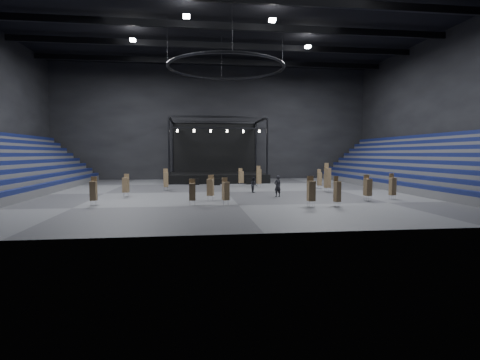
{
  "coord_description": "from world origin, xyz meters",
  "views": [
    {
      "loc": [
        -3.62,
        -39.45,
        4.04
      ],
      "look_at": [
        1.2,
        -2.0,
        1.4
      ],
      "focal_mm": 28.0,
      "sensor_mm": 36.0,
      "label": 1
    }
  ],
  "objects": [
    {
      "name": "flight_case_right",
      "position": [
        4.13,
        9.53,
        0.42
      ],
      "size": [
        1.4,
        1.06,
        0.84
      ],
      "primitive_type": "cube",
      "rotation": [
        0.0,
        0.0,
        -0.39
      ],
      "color": "black",
      "rests_on": "floor"
    },
    {
      "name": "floor",
      "position": [
        0.0,
        0.0,
        0.0
      ],
      "size": [
        50.0,
        50.0,
        0.0
      ],
      "primitive_type": "plane",
      "color": "#4B4C4E",
      "rests_on": "ground"
    },
    {
      "name": "ceiling",
      "position": [
        0.0,
        0.0,
        18.0
      ],
      "size": [
        50.0,
        42.0,
        0.2
      ],
      "primitive_type": "cube",
      "color": "black",
      "rests_on": "wall_back"
    },
    {
      "name": "chair_stack_9",
      "position": [
        10.65,
        -1.36,
        1.56
      ],
      "size": [
        0.67,
        0.67,
        3.08
      ],
      "rotation": [
        0.0,
        0.0,
        0.28
      ],
      "color": "silver",
      "rests_on": "floor"
    },
    {
      "name": "chair_stack_13",
      "position": [
        11.13,
        2.52,
        1.17
      ],
      "size": [
        0.45,
        0.45,
        2.26
      ],
      "rotation": [
        0.0,
        0.0,
        -0.02
      ],
      "color": "silver",
      "rests_on": "floor"
    },
    {
      "name": "chair_stack_0",
      "position": [
        4.42,
        5.11,
        1.34
      ],
      "size": [
        0.55,
        0.55,
        2.6
      ],
      "rotation": [
        0.0,
        0.0,
        0.14
      ],
      "color": "silver",
      "rests_on": "floor"
    },
    {
      "name": "wall_back",
      "position": [
        0.0,
        21.0,
        9.0
      ],
      "size": [
        50.0,
        0.2,
        18.0
      ],
      "primitive_type": "cube",
      "color": "black",
      "rests_on": "ground"
    },
    {
      "name": "flight_case_mid",
      "position": [
        -0.69,
        8.84,
        0.44
      ],
      "size": [
        1.41,
        0.85,
        0.89
      ],
      "primitive_type": "cube",
      "rotation": [
        0.0,
        0.0,
        0.14
      ],
      "color": "black",
      "rests_on": "floor"
    },
    {
      "name": "chair_stack_12",
      "position": [
        -2.05,
        -7.23,
        1.2
      ],
      "size": [
        0.67,
        0.67,
        2.24
      ],
      "rotation": [
        0.0,
        0.0,
        -0.32
      ],
      "color": "silver",
      "rests_on": "floor"
    },
    {
      "name": "crew_member",
      "position": [
        2.78,
        -0.96,
        0.8
      ],
      "size": [
        0.69,
        0.84,
        1.6
      ],
      "primitive_type": "imported",
      "rotation": [
        0.0,
        0.0,
        1.69
      ],
      "color": "black",
      "rests_on": "floor"
    },
    {
      "name": "chair_stack_6",
      "position": [
        11.38,
        -9.07,
        1.22
      ],
      "size": [
        0.61,
        0.61,
        2.26
      ],
      "rotation": [
        0.0,
        0.0,
        0.16
      ],
      "color": "silver",
      "rests_on": "floor"
    },
    {
      "name": "chair_stack_10",
      "position": [
        -9.83,
        -3.24,
        1.15
      ],
      "size": [
        0.62,
        0.62,
        2.16
      ],
      "rotation": [
        0.0,
        0.0,
        -0.27
      ],
      "color": "silver",
      "rests_on": "floor"
    },
    {
      "name": "chair_stack_7",
      "position": [
        -3.62,
        -10.08,
        1.12
      ],
      "size": [
        0.5,
        0.5,
        2.08
      ],
      "rotation": [
        0.0,
        0.0,
        0.01
      ],
      "color": "silver",
      "rests_on": "floor"
    },
    {
      "name": "roof_girders",
      "position": [
        0.0,
        -0.0,
        17.2
      ],
      "size": [
        49.0,
        30.35,
        0.7
      ],
      "color": "black",
      "rests_on": "ceiling"
    },
    {
      "name": "bleachers_right",
      "position": [
        22.94,
        0.0,
        1.73
      ],
      "size": [
        7.2,
        40.0,
        6.4
      ],
      "color": "#4A4A4D",
      "rests_on": "floor"
    },
    {
      "name": "man_center",
      "position": [
        4.39,
        -5.05,
        1.01
      ],
      "size": [
        0.87,
        0.74,
        2.02
      ],
      "primitive_type": "imported",
      "rotation": [
        0.0,
        0.0,
        3.56
      ],
      "color": "black",
      "rests_on": "floor"
    },
    {
      "name": "floodlights",
      "position": [
        0.0,
        -4.0,
        16.6
      ],
      "size": [
        28.6,
        16.6,
        0.25
      ],
      "color": "white",
      "rests_on": "roof_girders"
    },
    {
      "name": "chair_stack_11",
      "position": [
        7.47,
        -11.99,
        1.19
      ],
      "size": [
        0.53,
        0.53,
        2.33
      ],
      "rotation": [
        0.0,
        0.0,
        0.3
      ],
      "color": "silver",
      "rests_on": "floor"
    },
    {
      "name": "wall_front",
      "position": [
        0.0,
        -21.0,
        9.0
      ],
      "size": [
        50.0,
        0.2,
        18.0
      ],
      "primitive_type": "cube",
      "color": "black",
      "rests_on": "ground"
    },
    {
      "name": "chair_stack_8",
      "position": [
        -1.0,
        -10.14,
        1.15
      ],
      "size": [
        0.6,
        0.6,
        2.18
      ],
      "rotation": [
        0.0,
        0.0,
        0.34
      ],
      "color": "silver",
      "rests_on": "floor"
    },
    {
      "name": "truss_ring",
      "position": [
        -0.0,
        0.0,
        13.0
      ],
      "size": [
        12.3,
        12.3,
        5.15
      ],
      "color": "black",
      "rests_on": "ceiling"
    },
    {
      "name": "flight_case_left",
      "position": [
        -3.33,
        9.52,
        0.39
      ],
      "size": [
        1.29,
        0.87,
        0.79
      ],
      "primitive_type": "cube",
      "rotation": [
        0.0,
        0.0,
        0.26
      ],
      "color": "black",
      "rests_on": "floor"
    },
    {
      "name": "chair_stack_5",
      "position": [
        14.0,
        -8.46,
        1.2
      ],
      "size": [
        0.52,
        0.52,
        2.31
      ],
      "rotation": [
        0.0,
        0.0,
        0.12
      ],
      "color": "silver",
      "rests_on": "floor"
    },
    {
      "name": "chair_stack_2",
      "position": [
        5.39,
        -11.99,
        1.25
      ],
      "size": [
        0.56,
        0.56,
        2.36
      ],
      "rotation": [
        0.0,
        0.0,
        0.05
      ],
      "color": "silver",
      "rests_on": "floor"
    },
    {
      "name": "chair_stack_1",
      "position": [
        -6.48,
        2.19,
        1.27
      ],
      "size": [
        0.57,
        0.57,
        2.43
      ],
      "rotation": [
        0.0,
        0.0,
        0.15
      ],
      "color": "silver",
      "rests_on": "floor"
    },
    {
      "name": "stage",
      "position": [
        0.0,
        16.24,
        1.45
      ],
      "size": [
        14.0,
        10.0,
        9.2
      ],
      "color": "black",
      "rests_on": "floor"
    },
    {
      "name": "chair_stack_3",
      "position": [
        2.46,
        6.72,
        1.2
      ],
      "size": [
        0.63,
        0.63,
        2.24
      ],
      "rotation": [
        0.0,
        0.0,
        0.26
      ],
      "color": "silver",
      "rests_on": "floor"
    },
    {
      "name": "chair_stack_4",
      "position": [
        -11.3,
        -9.05,
        1.19
      ],
      "size": [
        0.51,
        0.51,
        2.27
      ],
      "rotation": [
        0.0,
        0.0,
        -0.09
      ],
      "color": "silver",
      "rests_on": "floor"
    },
    {
      "name": "wall_right",
      "position": [
        25.0,
        0.0,
        9.0
      ],
      "size": [
        0.2,
        42.0,
        18.0
      ],
      "primitive_type": "cube",
      "color": "black",
      "rests_on": "ground"
    }
  ]
}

